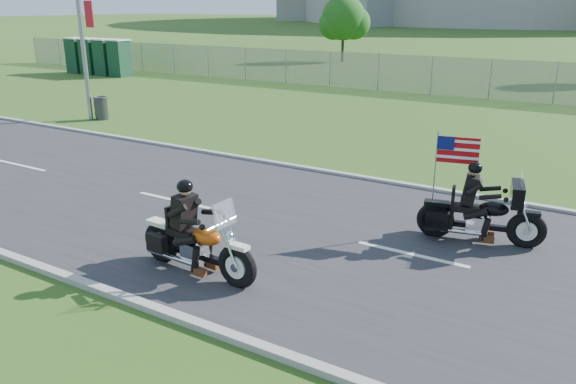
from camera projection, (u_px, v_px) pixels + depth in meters
The scene contains 13 objects.
ground at pixel (241, 217), 12.66m from camera, with size 420.00×420.00×0.00m, color #2B4F18.
road at pixel (241, 216), 12.66m from camera, with size 120.00×8.00×0.04m, color #28282B.
curb_north at pixel (324, 172), 15.93m from camera, with size 120.00×0.18×0.12m, color #9E9B93.
curb_south at pixel (99, 289), 9.36m from camera, with size 120.00×0.18×0.12m, color #9E9B93.
fence at pixel (378, 72), 31.02m from camera, with size 60.00×0.03×2.00m, color gray.
porta_toilet_a at pixel (120, 59), 36.88m from camera, with size 1.10×1.10×2.30m, color #123920.
porta_toilet_b at pixel (105, 58), 37.57m from camera, with size 1.10×1.10×2.30m, color #123920.
porta_toilet_c at pixel (91, 57), 38.26m from camera, with size 1.10×1.10×2.30m, color #123920.
porta_toilet_d at pixel (77, 56), 38.94m from camera, with size 1.10×1.10×2.30m, color #123920.
tree_fence_mid at pixel (344, 20), 46.07m from camera, with size 3.96×3.69×5.30m.
motorcycle_lead at pixel (195, 245), 9.85m from camera, with size 2.59×0.69×1.74m.
motorcycle_follow at pixel (480, 216), 11.13m from camera, with size 2.47×1.04×2.08m.
trash_can at pixel (101, 108), 23.27m from camera, with size 0.53×0.53×0.92m, color #37383C.
Camera 1 is at (7.03, -9.57, 4.57)m, focal length 35.00 mm.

